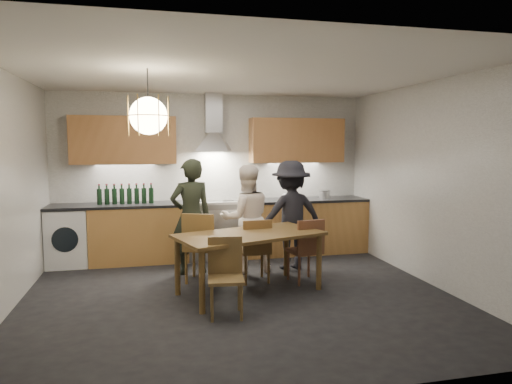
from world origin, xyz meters
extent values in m
plane|color=black|center=(0.00, 0.00, 0.00)|extent=(5.00, 5.00, 0.00)
cube|color=silver|center=(0.00, 2.25, 1.30)|extent=(5.00, 0.02, 2.60)
cube|color=silver|center=(0.00, -2.25, 1.30)|extent=(5.00, 0.02, 2.60)
cube|color=silver|center=(-2.50, 0.00, 1.30)|extent=(0.02, 4.50, 2.60)
cube|color=silver|center=(2.50, 0.00, 1.30)|extent=(0.02, 4.50, 2.60)
cube|color=white|center=(0.00, 0.00, 2.60)|extent=(5.00, 4.50, 0.02)
cube|color=tan|center=(-1.18, 1.95, 0.43)|extent=(1.45, 0.60, 0.86)
cube|color=tan|center=(1.48, 1.95, 0.43)|extent=(2.05, 0.60, 0.86)
cube|color=white|center=(-2.20, 1.95, 0.42)|extent=(0.58, 0.58, 0.85)
cube|color=black|center=(-1.48, 1.95, 0.88)|extent=(2.05, 0.62, 0.04)
cube|color=black|center=(1.48, 1.95, 0.88)|extent=(2.05, 0.62, 0.04)
cube|color=silver|center=(0.00, 1.95, 0.40)|extent=(0.90, 0.60, 0.80)
cube|color=black|center=(0.00, 1.66, 0.38)|extent=(0.78, 0.02, 0.42)
cube|color=slate|center=(0.00, 1.95, 0.84)|extent=(0.90, 0.60, 0.08)
cube|color=silver|center=(0.00, 1.69, 0.90)|extent=(0.90, 0.08, 0.04)
cube|color=#BC7F48|center=(-1.38, 2.08, 1.86)|extent=(1.55, 0.35, 0.72)
cube|color=#BC7F48|center=(1.38, 2.08, 1.86)|extent=(1.55, 0.35, 0.72)
cube|color=silver|center=(0.00, 2.12, 2.29)|extent=(0.26, 0.22, 0.62)
cylinder|color=black|center=(-1.00, -0.10, 2.35)|extent=(0.01, 0.01, 0.50)
sphere|color=#FFE0A5|center=(-1.00, -0.10, 2.10)|extent=(0.40, 0.40, 0.40)
torus|color=gold|center=(-1.00, -0.10, 2.10)|extent=(0.43, 0.43, 0.01)
cube|color=brown|center=(0.15, 0.13, 0.71)|extent=(1.91, 1.35, 0.04)
cylinder|color=brown|center=(-0.49, -0.45, 0.35)|extent=(0.07, 0.07, 0.69)
cylinder|color=brown|center=(-0.71, 0.23, 0.35)|extent=(0.07, 0.07, 0.69)
cylinder|color=brown|center=(1.01, 0.04, 0.35)|extent=(0.07, 0.07, 0.69)
cylinder|color=brown|center=(0.79, 0.71, 0.35)|extent=(0.07, 0.07, 0.69)
cube|color=brown|center=(-0.35, 0.73, 0.45)|extent=(0.54, 0.54, 0.04)
cube|color=brown|center=(-0.42, 0.55, 0.70)|extent=(0.40, 0.20, 0.46)
cylinder|color=brown|center=(-0.13, 0.82, 0.21)|extent=(0.04, 0.04, 0.43)
cylinder|color=brown|center=(-0.26, 0.51, 0.21)|extent=(0.04, 0.04, 0.43)
cylinder|color=brown|center=(-0.45, 0.95, 0.21)|extent=(0.04, 0.04, 0.43)
cylinder|color=brown|center=(-0.57, 0.63, 0.21)|extent=(0.04, 0.04, 0.43)
cube|color=brown|center=(0.31, 0.57, 0.41)|extent=(0.40, 0.40, 0.04)
cube|color=brown|center=(0.32, 0.40, 0.63)|extent=(0.38, 0.05, 0.41)
cylinder|color=brown|center=(0.45, 0.73, 0.19)|extent=(0.03, 0.03, 0.39)
cylinder|color=brown|center=(0.47, 0.42, 0.19)|extent=(0.03, 0.03, 0.39)
cylinder|color=brown|center=(0.15, 0.71, 0.19)|extent=(0.03, 0.03, 0.39)
cylinder|color=brown|center=(0.16, 0.41, 0.19)|extent=(0.03, 0.03, 0.39)
cube|color=brown|center=(0.95, 0.40, 0.41)|extent=(0.44, 0.44, 0.04)
cube|color=brown|center=(0.97, 0.23, 0.64)|extent=(0.38, 0.10, 0.42)
cylinder|color=brown|center=(1.07, 0.58, 0.20)|extent=(0.03, 0.03, 0.39)
cylinder|color=brown|center=(1.12, 0.27, 0.20)|extent=(0.03, 0.03, 0.39)
cylinder|color=brown|center=(0.77, 0.53, 0.20)|extent=(0.03, 0.03, 0.39)
cylinder|color=brown|center=(0.82, 0.22, 0.20)|extent=(0.03, 0.03, 0.39)
cube|color=brown|center=(-0.25, -0.57, 0.39)|extent=(0.41, 0.41, 0.04)
cube|color=brown|center=(-0.23, -0.41, 0.61)|extent=(0.37, 0.08, 0.40)
cylinder|color=brown|center=(-0.42, -0.71, 0.19)|extent=(0.03, 0.03, 0.38)
cylinder|color=brown|center=(-0.38, -0.41, 0.19)|extent=(0.03, 0.03, 0.38)
cylinder|color=brown|center=(-0.12, -0.74, 0.19)|extent=(0.03, 0.03, 0.38)
cylinder|color=brown|center=(-0.09, -0.44, 0.19)|extent=(0.03, 0.03, 0.38)
imported|color=black|center=(-0.46, 1.13, 0.80)|extent=(0.65, 0.50, 1.60)
imported|color=white|center=(0.31, 1.06, 0.76)|extent=(0.75, 0.60, 1.51)
imported|color=black|center=(0.96, 1.05, 0.78)|extent=(1.06, 0.68, 1.57)
imported|color=#ACACAF|center=(1.25, 1.90, 0.94)|extent=(0.43, 0.43, 0.08)
cylinder|color=silver|center=(1.82, 1.91, 0.96)|extent=(0.19, 0.19, 0.13)
camera|label=1|loc=(-0.99, -5.16, 1.80)|focal=32.00mm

